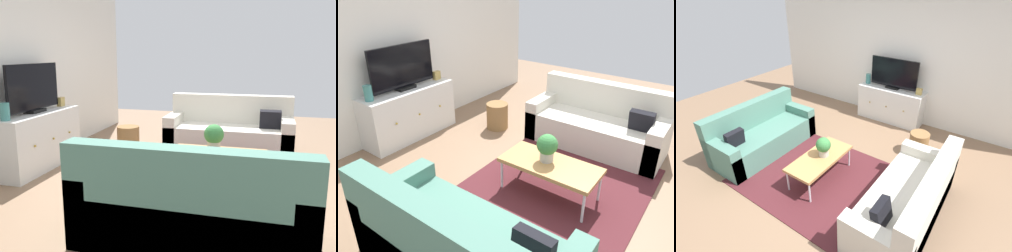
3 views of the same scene
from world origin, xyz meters
The scene contains 11 objects.
ground_plane centered at (0.00, 0.00, 0.00)m, with size 10.00×10.00×0.00m, color #84664C.
wall_back centered at (0.00, 2.55, 1.35)m, with size 6.40×0.12×2.70m, color silver.
area_rug centered at (0.00, -0.15, 0.01)m, with size 2.50×1.90×0.01m, color #4C1E23.
couch_right_side centered at (1.43, -0.10, 0.29)m, with size 0.81×1.86×0.87m.
coffee_table centered at (-0.03, -0.14, 0.37)m, with size 0.50×1.07×0.41m.
potted_plant centered at (0.00, -0.07, 0.58)m, with size 0.23×0.23×0.31m.
tv_console centered at (0.01, 2.27, 0.37)m, with size 1.42×0.47×0.75m.
flat_screen_tv centered at (0.01, 2.29, 1.07)m, with size 1.02×0.16×0.63m.
glass_vase centered at (-0.58, 2.27, 0.85)m, with size 0.11×0.11×0.21m, color teal.
mantel_clock centered at (0.60, 2.27, 0.81)m, with size 0.11×0.07×0.13m, color tan.
wicker_basket centered at (1.00, 1.39, 0.21)m, with size 0.34×0.34×0.41m, color olive.
Camera 2 is at (-2.67, -1.49, 2.25)m, focal length 34.21 mm.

